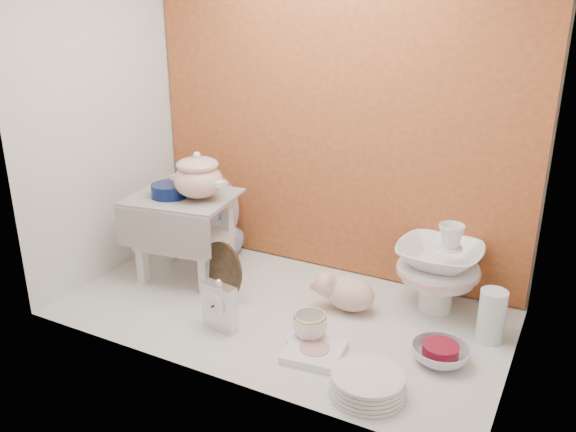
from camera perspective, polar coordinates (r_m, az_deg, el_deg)
name	(u,v)px	position (r m, az deg, el deg)	size (l,w,h in m)	color
ground	(281,311)	(2.49, -0.63, -9.15)	(1.80, 1.80, 0.00)	silver
niche_shell	(303,78)	(2.34, 1.44, 13.08)	(1.86, 1.03, 1.53)	#B75D2D
step_stool	(185,236)	(2.75, -9.83, -1.95)	(0.45, 0.38, 0.39)	silver
soup_tureen	(198,176)	(2.59, -8.65, 3.86)	(0.25, 0.25, 0.21)	white
cobalt_bowl	(169,190)	(2.67, -11.34, 2.43)	(0.16, 0.16, 0.06)	#091647
floral_platter	(203,210)	(3.07, -8.14, 0.61)	(0.41, 0.14, 0.40)	silver
blue_white_vase	(223,234)	(2.98, -6.31, -1.69)	(0.21, 0.21, 0.22)	silver
lacquer_tray	(221,271)	(2.56, -6.46, -5.24)	(0.25, 0.06, 0.25)	black
mantel_clock	(220,305)	(2.34, -6.60, -8.48)	(0.14, 0.05, 0.21)	silver
plush_pig	(350,293)	(2.47, 5.98, -7.39)	(0.27, 0.18, 0.16)	#D9A999
teacup_saucer	(310,339)	(2.30, 2.09, -11.77)	(0.17, 0.17, 0.01)	white
gold_rim_teacup	(310,326)	(2.27, 2.11, -10.55)	(0.13, 0.13, 0.10)	white
lattice_dish	(315,351)	(2.22, 2.58, -12.88)	(0.20, 0.20, 0.03)	white
dinner_plate_stack	(368,384)	(2.03, 7.66, -15.69)	(0.26, 0.26, 0.07)	white
crystal_bowl	(440,354)	(2.23, 14.41, -12.73)	(0.20, 0.20, 0.06)	silver
clear_glass_vase	(492,316)	(2.38, 18.98, -9.03)	(0.10, 0.10, 0.20)	silver
porcelain_tower	(438,267)	(2.50, 14.25, -4.74)	(0.34, 0.34, 0.39)	white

